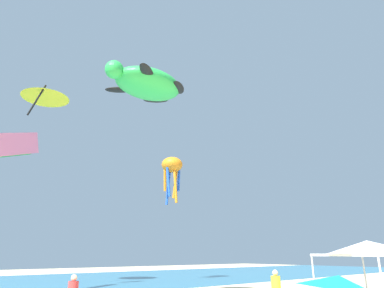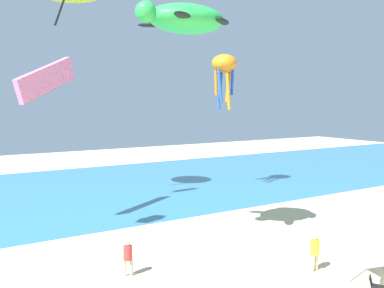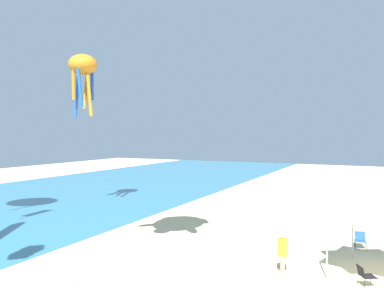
{
  "view_description": "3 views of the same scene",
  "coord_description": "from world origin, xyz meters",
  "px_view_note": "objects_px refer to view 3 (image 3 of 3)",
  "views": [
    {
      "loc": [
        -14.02,
        -4.5,
        2.46
      ],
      "look_at": [
        -2.69,
        8.71,
        8.12
      ],
      "focal_mm": 31.71,
      "sensor_mm": 36.0,
      "label": 1
    },
    {
      "loc": [
        -15.51,
        -8.11,
        8.0
      ],
      "look_at": [
        -2.69,
        12.89,
        5.54
      ],
      "focal_mm": 40.04,
      "sensor_mm": 36.0,
      "label": 2
    },
    {
      "loc": [
        -16.1,
        1.99,
        5.88
      ],
      "look_at": [
        -2.69,
        8.65,
        5.49
      ],
      "focal_mm": 35.41,
      "sensor_mm": 36.0,
      "label": 3
    }
  ],
  "objects_px": {
    "person_watching_sky": "(283,250)",
    "kite_octopus_orange": "(83,68)",
    "folding_chair_near_cooler": "(365,274)",
    "canopy_tent": "(380,212)",
    "folding_chair_facing_ocean": "(360,239)"
  },
  "relations": [
    {
      "from": "folding_chair_near_cooler",
      "to": "folding_chair_facing_ocean",
      "type": "distance_m",
      "value": 5.34
    },
    {
      "from": "folding_chair_near_cooler",
      "to": "folding_chair_facing_ocean",
      "type": "xyz_separation_m",
      "value": [
        5.33,
        0.39,
        0.0
      ]
    },
    {
      "from": "kite_octopus_orange",
      "to": "person_watching_sky",
      "type": "bearing_deg",
      "value": 104.01
    },
    {
      "from": "folding_chair_near_cooler",
      "to": "kite_octopus_orange",
      "type": "xyz_separation_m",
      "value": [
        6.92,
        20.42,
        10.58
      ]
    },
    {
      "from": "canopy_tent",
      "to": "folding_chair_facing_ocean",
      "type": "bearing_deg",
      "value": 12.65
    },
    {
      "from": "folding_chair_near_cooler",
      "to": "person_watching_sky",
      "type": "bearing_deg",
      "value": 62.5
    },
    {
      "from": "person_watching_sky",
      "to": "canopy_tent",
      "type": "bearing_deg",
      "value": 104.65
    },
    {
      "from": "canopy_tent",
      "to": "folding_chair_near_cooler",
      "type": "distance_m",
      "value": 2.64
    },
    {
      "from": "folding_chair_facing_ocean",
      "to": "kite_octopus_orange",
      "type": "bearing_deg",
      "value": 167.09
    },
    {
      "from": "canopy_tent",
      "to": "kite_octopus_orange",
      "type": "height_order",
      "value": "kite_octopus_orange"
    },
    {
      "from": "person_watching_sky",
      "to": "folding_chair_facing_ocean",
      "type": "bearing_deg",
      "value": 145.2
    },
    {
      "from": "person_watching_sky",
      "to": "kite_octopus_orange",
      "type": "xyz_separation_m",
      "value": [
        7.09,
        17.29,
        10.01
      ]
    },
    {
      "from": "person_watching_sky",
      "to": "kite_octopus_orange",
      "type": "relative_size",
      "value": 0.37
    },
    {
      "from": "folding_chair_facing_ocean",
      "to": "person_watching_sky",
      "type": "xyz_separation_m",
      "value": [
        -5.5,
        2.74,
        0.57
      ]
    },
    {
      "from": "person_watching_sky",
      "to": "kite_octopus_orange",
      "type": "distance_m",
      "value": 21.2
    }
  ]
}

